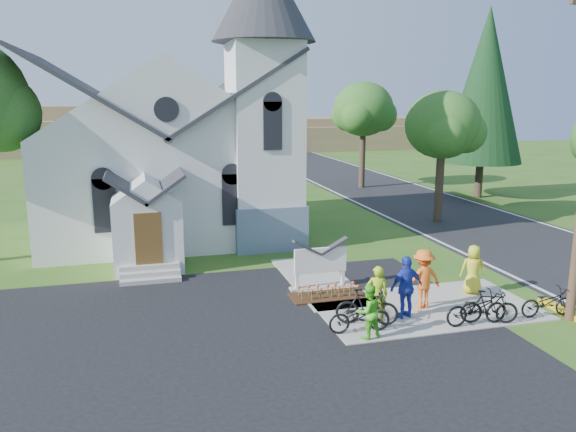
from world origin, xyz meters
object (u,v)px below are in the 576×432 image
object	(u,v)px
church_sign	(320,261)
bike_1	(367,307)
bike_2	(476,308)
cyclist_1	(368,311)
cyclist_0	(377,295)
bike_0	(360,316)
cyclist_4	(473,269)
bike_3	(489,307)
cyclist_3	(423,279)
bike_4	(548,302)
cyclist_2	(406,287)

from	to	relation	value
church_sign	bike_1	size ratio (longest dim) A/B	1.19
bike_2	cyclist_1	bearing A→B (deg)	91.23
cyclist_0	bike_0	size ratio (longest dim) A/B	0.98
bike_2	cyclist_4	xyz separation A→B (m)	(1.45, 2.44, 0.34)
bike_0	bike_3	world-z (taller)	bike_3
bike_0	cyclist_3	bearing A→B (deg)	-60.26
bike_4	bike_0	bearing A→B (deg)	90.97
cyclist_0	bike_1	distance (m)	0.47
cyclist_2	cyclist_3	world-z (taller)	cyclist_2
cyclist_0	bike_1	world-z (taller)	cyclist_0
bike_1	cyclist_0	bearing A→B (deg)	-62.40
cyclist_1	cyclist_4	xyz separation A→B (m)	(4.91, 2.44, 0.08)
bike_0	bike_3	size ratio (longest dim) A/B	1.06
bike_1	cyclist_1	bearing A→B (deg)	179.72
bike_2	bike_3	distance (m)	0.43
church_sign	bike_0	size ratio (longest dim) A/B	1.21
bike_1	bike_2	world-z (taller)	bike_1
cyclist_3	bike_3	distance (m)	2.18
bike_1	cyclist_2	size ratio (longest dim) A/B	0.95
cyclist_2	bike_3	distance (m)	2.48
cyclist_0	cyclist_2	distance (m)	1.07
bike_3	cyclist_4	distance (m)	2.67
cyclist_0	cyclist_4	bearing A→B (deg)	-140.80
cyclist_2	cyclist_3	size ratio (longest dim) A/B	1.01
bike_0	cyclist_1	xyz separation A→B (m)	(0.08, -0.41, 0.30)
cyclist_1	bike_4	bearing A→B (deg)	167.97
cyclist_1	bike_2	size ratio (longest dim) A/B	0.80
cyclist_3	cyclist_2	bearing A→B (deg)	32.39
bike_0	bike_1	xyz separation A→B (m)	(0.42, 0.45, 0.08)
cyclist_2	bike_4	bearing A→B (deg)	155.22
cyclist_0	bike_3	size ratio (longest dim) A/B	1.04
bike_1	bike_4	distance (m)	5.69
cyclist_4	bike_3	bearing A→B (deg)	92.31
bike_0	bike_1	bearing A→B (deg)	-38.85
bike_0	bike_1	size ratio (longest dim) A/B	0.98
church_sign	bike_2	size ratio (longest dim) A/B	1.12
church_sign	cyclist_4	size ratio (longest dim) A/B	1.28
cyclist_2	bike_3	world-z (taller)	cyclist_2
bike_2	cyclist_3	size ratio (longest dim) A/B	1.02
cyclist_0	bike_0	xyz separation A→B (m)	(-0.75, -0.49, -0.41)
bike_1	bike_2	bearing A→B (deg)	-84.49
cyclist_4	cyclist_1	bearing A→B (deg)	51.39
cyclist_0	bike_1	bearing A→B (deg)	25.95
bike_0	cyclist_2	world-z (taller)	cyclist_2
bike_2	cyclist_2	bearing A→B (deg)	59.19
bike_0	bike_4	distance (m)	6.05
cyclist_2	cyclist_3	bearing A→B (deg)	-155.79
church_sign	bike_2	bearing A→B (deg)	-52.26
cyclist_0	bike_4	xyz separation A→B (m)	(5.29, -0.90, -0.43)
bike_0	cyclist_3	world-z (taller)	cyclist_3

